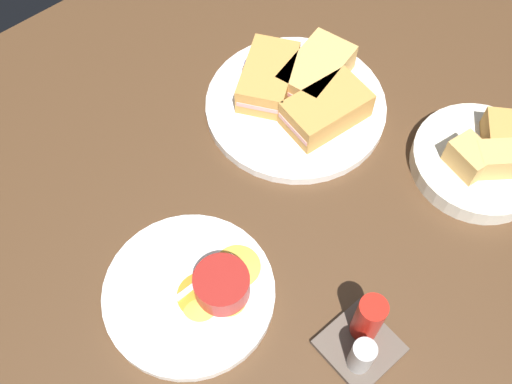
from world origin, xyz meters
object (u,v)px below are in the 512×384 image
object	(u,v)px
plate_sandwich_main	(296,106)
sandwich_half_extra	(268,77)
spoon_by_dark_ramekin	(300,91)
sandwich_half_far	(316,72)
sandwich_half_near	(326,109)
spoon_by_gravy_ramekin	(217,268)
bread_basket_rear	(480,159)
condiment_caddy	(364,336)
ramekin_light_gravy	(222,284)
ramekin_dark_sauce	(267,73)
plate_chips_companion	(189,293)

from	to	relation	value
plate_sandwich_main	sandwich_half_extra	xyz separation A→B (cm)	(1.24, -5.41, 3.20)
spoon_by_dark_ramekin	plate_sandwich_main	bearing A→B (deg)	31.18
plate_sandwich_main	sandwich_half_far	distance (cm)	6.40
spoon_by_dark_ramekin	sandwich_half_far	bearing A→B (deg)	-179.49
sandwich_half_near	spoon_by_gravy_ramekin	distance (cm)	30.38
spoon_by_gravy_ramekin	bread_basket_rear	world-z (taller)	bread_basket_rear
plate_sandwich_main	condiment_caddy	distance (cm)	39.56
ramekin_light_gravy	spoon_by_gravy_ramekin	bearing A→B (deg)	-116.81
plate_sandwich_main	ramekin_dark_sauce	world-z (taller)	ramekin_dark_sauce
ramekin_dark_sauce	spoon_by_gravy_ramekin	distance (cm)	34.42
sandwich_half_extra	spoon_by_gravy_ramekin	distance (cm)	33.13
plate_sandwich_main	plate_chips_companion	xyz separation A→B (cm)	(32.63, 14.37, 0.00)
sandwich_half_far	condiment_caddy	size ratio (longest dim) A/B	1.54
sandwich_half_far	ramekin_dark_sauce	bearing A→B (deg)	-42.20
sandwich_half_near	ramekin_light_gravy	xyz separation A→B (cm)	(30.38, 11.87, -0.27)
spoon_by_gravy_ramekin	plate_sandwich_main	bearing A→B (deg)	-152.49
plate_chips_companion	spoon_by_gravy_ramekin	size ratio (longest dim) A/B	2.36
plate_chips_companion	bread_basket_rear	bearing A→B (deg)	165.26
sandwich_half_near	bread_basket_rear	size ratio (longest dim) A/B	0.68
sandwich_half_near	bread_basket_rear	world-z (taller)	bread_basket_rear
bread_basket_rear	plate_sandwich_main	bearing A→B (deg)	-63.17
plate_sandwich_main	sandwich_half_near	size ratio (longest dim) A/B	2.11
sandwich_half_near	bread_basket_rear	xyz separation A→B (cm)	(-12.15, 21.06, -1.74)
ramekin_light_gravy	plate_sandwich_main	bearing A→B (deg)	-149.34
sandwich_half_far	ramekin_light_gravy	world-z (taller)	sandwich_half_far
ramekin_light_gravy	bread_basket_rear	distance (cm)	43.54
sandwich_half_extra	plate_chips_companion	bearing A→B (deg)	32.21
sandwich_half_near	sandwich_half_far	bearing A→B (deg)	-122.06
plate_chips_companion	spoon_by_gravy_ramekin	bearing A→B (deg)	179.33
plate_chips_companion	spoon_by_gravy_ramekin	xyz separation A→B (cm)	(-4.93, 0.06, 1.16)
spoon_by_dark_ramekin	sandwich_half_extra	bearing A→B (deg)	-52.28
plate_sandwich_main	spoon_by_gravy_ramekin	bearing A→B (deg)	27.51
spoon_by_gravy_ramekin	bread_basket_rear	distance (cm)	42.82
sandwich_half_near	ramekin_light_gravy	world-z (taller)	sandwich_half_near
sandwich_half_extra	sandwich_half_far	bearing A→B (deg)	147.94
sandwich_half_extra	bread_basket_rear	xyz separation A→B (cm)	(-14.63, 31.88, -1.74)
plate_chips_companion	sandwich_half_extra	bearing A→B (deg)	-147.79
sandwich_half_near	condiment_caddy	bearing A→B (deg)	53.74
plate_sandwich_main	ramekin_light_gravy	size ratio (longest dim) A/B	3.91
ramekin_dark_sauce	bread_basket_rear	distance (cm)	35.82
ramekin_dark_sauce	sandwich_half_far	bearing A→B (deg)	137.80
ramekin_light_gravy	sandwich_half_near	bearing A→B (deg)	-158.66
plate_sandwich_main	bread_basket_rear	world-z (taller)	bread_basket_rear
sandwich_half_extra	spoon_by_gravy_ramekin	xyz separation A→B (cm)	(26.46, 19.83, -2.04)
spoon_by_dark_ramekin	bread_basket_rear	size ratio (longest dim) A/B	0.47
sandwich_half_far	spoon_by_gravy_ramekin	bearing A→B (deg)	25.32
sandwich_half_near	sandwich_half_far	distance (cm)	7.84
spoon_by_dark_ramekin	ramekin_light_gravy	xyz separation A→B (cm)	(31.14, 18.49, 1.77)
plate_sandwich_main	sandwich_half_near	bearing A→B (deg)	102.94
sandwich_half_extra	ramekin_light_gravy	size ratio (longest dim) A/B	2.01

